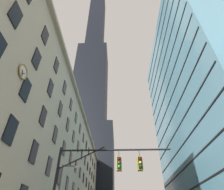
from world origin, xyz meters
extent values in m
cube|color=#BCAF93|center=(-19.01, 31.16, 12.91)|extent=(16.02, 74.32, 25.83)
cube|color=tan|center=(-10.75, 31.16, 25.13)|extent=(0.70, 74.32, 0.60)
cube|color=black|center=(-10.95, 3.00, 8.20)|extent=(0.14, 1.40, 2.20)
cube|color=black|center=(-10.95, 8.00, 8.20)|extent=(0.14, 1.40, 2.20)
cube|color=black|center=(-10.95, 13.00, 8.20)|extent=(0.14, 1.40, 2.20)
cube|color=black|center=(-10.95, 18.00, 8.20)|extent=(0.14, 1.40, 2.20)
cube|color=black|center=(-10.95, 23.00, 8.20)|extent=(0.14, 1.40, 2.20)
cube|color=black|center=(-10.95, 28.00, 8.20)|extent=(0.14, 1.40, 2.20)
cube|color=black|center=(-10.95, 3.00, 12.40)|extent=(0.14, 1.40, 2.20)
cube|color=black|center=(-10.95, 8.00, 12.40)|extent=(0.14, 1.40, 2.20)
cube|color=black|center=(-10.95, 13.00, 12.40)|extent=(0.14, 1.40, 2.20)
cube|color=black|center=(-10.95, 18.00, 12.40)|extent=(0.14, 1.40, 2.20)
cube|color=black|center=(-10.95, 23.00, 12.40)|extent=(0.14, 1.40, 2.20)
cube|color=black|center=(-10.95, 28.00, 12.40)|extent=(0.14, 1.40, 2.20)
cube|color=black|center=(-10.95, 33.00, 12.40)|extent=(0.14, 1.40, 2.20)
cube|color=black|center=(-10.95, 38.00, 12.40)|extent=(0.14, 1.40, 2.20)
cube|color=black|center=(-10.95, 43.00, 12.40)|extent=(0.14, 1.40, 2.20)
cube|color=black|center=(-10.95, 48.00, 12.40)|extent=(0.14, 1.40, 2.20)
cube|color=black|center=(-10.95, 53.00, 12.40)|extent=(0.14, 1.40, 2.20)
cube|color=black|center=(-10.95, -2.00, 16.60)|extent=(0.14, 1.40, 2.20)
cube|color=black|center=(-10.95, 3.00, 16.60)|extent=(0.14, 1.40, 2.20)
cube|color=black|center=(-10.95, 8.00, 16.60)|extent=(0.14, 1.40, 2.20)
cube|color=black|center=(-10.95, 13.00, 16.60)|extent=(0.14, 1.40, 2.20)
cube|color=black|center=(-10.95, 18.00, 16.60)|extent=(0.14, 1.40, 2.20)
cube|color=black|center=(-10.95, 23.00, 16.60)|extent=(0.14, 1.40, 2.20)
cube|color=black|center=(-10.95, 28.00, 16.60)|extent=(0.14, 1.40, 2.20)
cube|color=black|center=(-10.95, 33.00, 16.60)|extent=(0.14, 1.40, 2.20)
cube|color=black|center=(-10.95, 38.00, 16.60)|extent=(0.14, 1.40, 2.20)
cube|color=black|center=(-10.95, 43.00, 16.60)|extent=(0.14, 1.40, 2.20)
cube|color=black|center=(-10.95, 48.00, 16.60)|extent=(0.14, 1.40, 2.20)
cube|color=black|center=(-10.95, 53.00, 16.60)|extent=(0.14, 1.40, 2.20)
cube|color=black|center=(-10.95, 58.00, 16.60)|extent=(0.14, 1.40, 2.20)
cube|color=black|center=(-10.95, 3.00, 20.80)|extent=(0.14, 1.40, 2.20)
cube|color=black|center=(-10.95, 8.00, 20.80)|extent=(0.14, 1.40, 2.20)
cube|color=black|center=(-10.95, 13.00, 20.80)|extent=(0.14, 1.40, 2.20)
cube|color=black|center=(-10.95, 18.00, 20.80)|extent=(0.14, 1.40, 2.20)
cube|color=black|center=(-10.95, 23.00, 20.80)|extent=(0.14, 1.40, 2.20)
cube|color=black|center=(-10.95, 28.00, 20.80)|extent=(0.14, 1.40, 2.20)
cube|color=black|center=(-10.95, 33.00, 20.80)|extent=(0.14, 1.40, 2.20)
cube|color=black|center=(-10.95, 38.00, 20.80)|extent=(0.14, 1.40, 2.20)
cube|color=black|center=(-10.95, 43.00, 20.80)|extent=(0.14, 1.40, 2.20)
cube|color=black|center=(-10.95, 48.00, 20.80)|extent=(0.14, 1.40, 2.20)
cube|color=black|center=(-10.95, 53.00, 20.80)|extent=(0.14, 1.40, 2.20)
cube|color=black|center=(-10.95, 58.00, 20.80)|extent=(0.14, 1.40, 2.20)
torus|color=olive|center=(-10.88, 1.64, 13.36)|extent=(0.14, 1.49, 1.49)
cylinder|color=silver|center=(-10.92, 1.64, 13.36)|extent=(0.05, 1.28, 1.28)
cube|color=black|center=(-10.85, 1.77, 13.25)|extent=(0.03, 0.33, 0.32)
cube|color=black|center=(-10.85, 1.54, 13.11)|extent=(0.03, 0.27, 0.55)
cube|color=black|center=(-18.68, 79.64, 21.93)|extent=(28.51, 28.51, 43.87)
cube|color=black|center=(-18.68, 79.64, 75.77)|extent=(19.95, 19.95, 63.81)
cube|color=black|center=(-18.68, 79.64, 147.56)|extent=(12.83, 12.83, 79.76)
cube|color=teal|center=(18.18, 27.77, 27.71)|extent=(14.36, 42.35, 55.42)
cube|color=black|center=(10.96, 27.77, 8.00)|extent=(0.12, 41.35, 0.24)
cube|color=black|center=(10.96, 27.77, 12.00)|extent=(0.12, 41.35, 0.24)
cube|color=black|center=(10.96, 27.77, 16.00)|extent=(0.12, 41.35, 0.24)
cube|color=black|center=(10.96, 27.77, 20.00)|extent=(0.12, 41.35, 0.24)
cube|color=black|center=(10.96, 27.77, 24.00)|extent=(0.12, 41.35, 0.24)
cube|color=black|center=(10.96, 27.77, 28.00)|extent=(0.12, 41.35, 0.24)
cube|color=black|center=(10.96, 27.77, 32.00)|extent=(0.12, 41.35, 0.24)
cube|color=black|center=(10.96, 27.77, 36.00)|extent=(0.12, 41.35, 0.24)
cube|color=black|center=(10.96, 27.77, 40.00)|extent=(0.12, 41.35, 0.24)
cube|color=black|center=(10.96, 27.77, 44.00)|extent=(0.12, 41.35, 0.24)
cube|color=black|center=(10.96, 27.77, 48.00)|extent=(0.12, 41.35, 0.24)
cube|color=black|center=(10.96, 27.77, 52.00)|extent=(0.12, 41.35, 0.24)
cylinder|color=black|center=(-2.59, 4.34, 6.97)|extent=(8.86, 0.14, 0.14)
cylinder|color=black|center=(-5.25, 4.34, 6.37)|extent=(3.63, 0.10, 1.82)
cylinder|color=black|center=(-2.30, 4.34, 6.67)|extent=(0.04, 0.04, 0.60)
cube|color=black|center=(-2.30, 4.34, 5.92)|extent=(0.30, 0.30, 0.90)
cube|color=olive|center=(-2.30, 4.51, 5.92)|extent=(0.40, 0.40, 1.04)
sphere|color=#450808|center=(-2.30, 4.18, 6.20)|extent=(0.20, 0.20, 0.20)
sphere|color=#4B3A08|center=(-2.30, 4.18, 5.92)|extent=(0.20, 0.20, 0.20)
sphere|color=green|center=(-2.30, 4.18, 5.64)|extent=(0.20, 0.20, 0.20)
cylinder|color=black|center=(-0.67, 4.34, 6.67)|extent=(0.04, 0.04, 0.60)
cube|color=black|center=(-0.67, 4.34, 5.92)|extent=(0.30, 0.30, 0.90)
cube|color=olive|center=(-0.67, 4.51, 5.92)|extent=(0.40, 0.40, 1.04)
sphere|color=#450808|center=(-0.67, 4.18, 6.20)|extent=(0.20, 0.20, 0.20)
sphere|color=yellow|center=(-0.67, 4.18, 5.92)|extent=(0.20, 0.20, 0.20)
sphere|color=#083D10|center=(-0.67, 4.18, 5.64)|extent=(0.20, 0.20, 0.20)
cylinder|color=#47474C|center=(-7.73, 10.65, 7.52)|extent=(1.59, 0.10, 0.10)
ellipsoid|color=#EFE5C6|center=(-6.93, 10.65, 7.42)|extent=(0.56, 0.32, 0.24)
camera|label=1|loc=(-2.39, -10.18, 1.62)|focal=29.40mm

